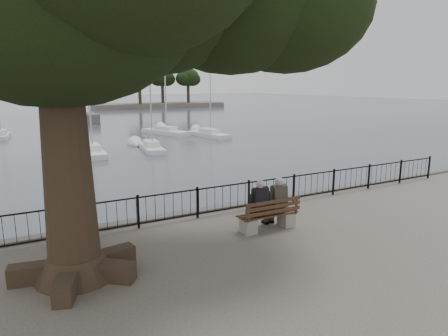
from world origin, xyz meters
TOP-DOWN VIEW (x-y plane):
  - harbor at (0.00, 3.00)m, footprint 260.00×260.00m
  - railing at (0.00, 2.50)m, footprint 22.06×0.06m
  - bench at (0.45, 0.48)m, footprint 1.93×0.61m
  - person_left at (0.10, 0.60)m, footprint 0.47×0.80m
  - person_right at (0.77, 0.59)m, footprint 0.47×0.80m
  - lion_monument at (2.00, 49.93)m, footprint 5.96×5.96m
  - sailboat_b at (-0.70, 22.62)m, footprint 1.75×5.53m
  - sailboat_c at (4.01, 22.43)m, footprint 2.07×5.20m
  - sailboat_d at (12.15, 28.05)m, footprint 2.46×5.84m
  - sailboat_f at (-1.25, 33.69)m, footprint 2.65×5.56m
  - sailboat_g at (8.89, 32.25)m, footprint 3.85×6.39m
  - sailboat_h at (-6.90, 37.30)m, footprint 1.80×4.89m
  - far_shore at (25.54, 79.46)m, footprint 30.00×8.60m

SIDE VIEW (x-z plane):
  - sailboat_d at x=12.15m, z-range -5.55..4.12m
  - sailboat_c at x=4.01m, z-range -5.87..4.51m
  - sailboat_g at x=8.89m, z-range -6.83..5.51m
  - sailboat_f at x=-1.25m, z-range -6.41..5.09m
  - sailboat_b at x=-0.70m, z-range -6.59..5.28m
  - sailboat_h at x=-6.90m, z-range -6.44..5.16m
  - harbor at x=0.00m, z-range -1.10..0.10m
  - bench at x=0.45m, z-range -0.15..0.86m
  - railing at x=0.00m, z-range 0.06..1.06m
  - person_left at x=0.10m, z-range -0.06..1.55m
  - person_right at x=0.77m, z-range -0.06..1.55m
  - lion_monument at x=2.00m, z-range -3.20..5.60m
  - far_shore at x=25.54m, z-range -1.59..7.59m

